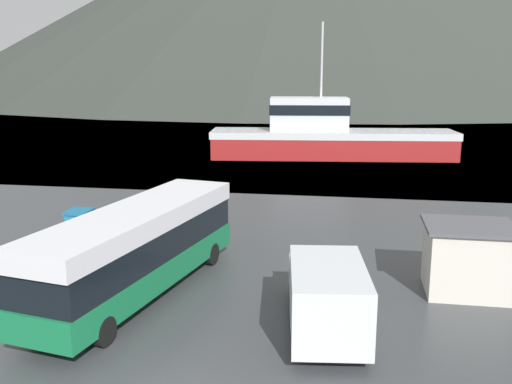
% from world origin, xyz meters
% --- Properties ---
extents(water_surface, '(240.00, 240.00, 0.00)m').
position_xyz_m(water_surface, '(0.00, 143.63, 0.00)').
color(water_surface, slate).
rests_on(water_surface, ground).
extents(tour_bus, '(4.40, 10.90, 3.12)m').
position_xyz_m(tour_bus, '(-2.75, 6.84, 1.77)').
color(tour_bus, '#146B3D').
rests_on(tour_bus, ground).
extents(delivery_van, '(2.86, 6.07, 2.25)m').
position_xyz_m(delivery_van, '(3.89, 5.04, 1.20)').
color(delivery_van, silver).
rests_on(delivery_van, ground).
extents(fishing_boat, '(21.80, 7.07, 11.68)m').
position_xyz_m(fishing_boat, '(2.31, 39.55, 1.96)').
color(fishing_boat, maroon).
rests_on(fishing_boat, water_surface).
extents(storage_bin, '(1.06, 1.13, 1.49)m').
position_xyz_m(storage_bin, '(-7.75, 12.37, 0.76)').
color(storage_bin, teal).
rests_on(storage_bin, ground).
extents(dock_kiosk, '(3.13, 2.69, 2.50)m').
position_xyz_m(dock_kiosk, '(8.70, 8.95, 1.26)').
color(dock_kiosk, beige).
rests_on(dock_kiosk, ground).
extents(small_boat, '(4.76, 6.20, 1.05)m').
position_xyz_m(small_boat, '(-5.63, 44.68, 0.53)').
color(small_boat, '#1E5138').
rests_on(small_boat, water_surface).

